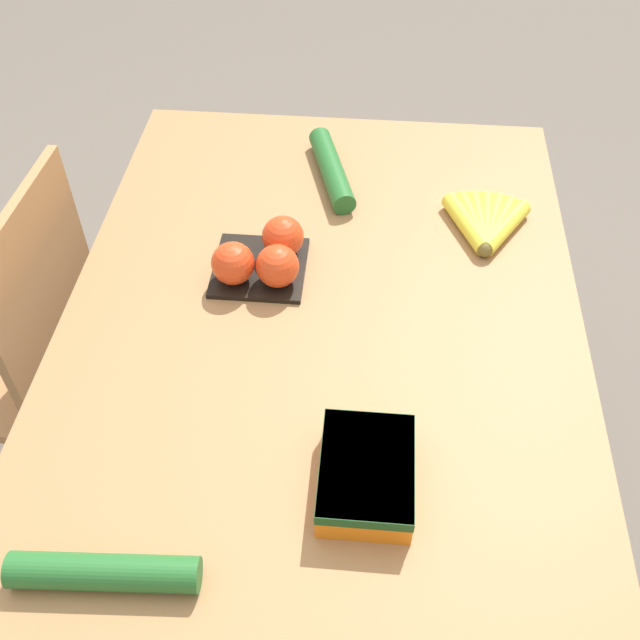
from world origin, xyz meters
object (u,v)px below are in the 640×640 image
object	(u,v)px
chair	(14,353)
banana_bunch	(485,224)
carrot_bag	(366,473)
cucumber_near	(332,169)
cucumber_far	(104,572)
tomato_pack	(264,257)

from	to	relation	value
chair	banana_bunch	distance (m)	1.05
carrot_bag	cucumber_near	size ratio (longest dim) A/B	0.71
cucumber_near	cucumber_far	bearing A→B (deg)	165.90
chair	banana_bunch	bearing A→B (deg)	102.87
tomato_pack	cucumber_far	xyz separation A→B (m)	(-0.61, 0.13, -0.02)
tomato_pack	cucumber_far	bearing A→B (deg)	168.08
carrot_bag	cucumber_near	bearing A→B (deg)	8.16
chair	tomato_pack	bearing A→B (deg)	93.98
chair	cucumber_near	distance (m)	0.80
chair	carrot_bag	world-z (taller)	chair
chair	cucumber_far	world-z (taller)	chair
carrot_bag	cucumber_near	xyz separation A→B (m)	(0.75, 0.11, -0.01)
carrot_bag	cucumber_far	bearing A→B (deg)	117.26
banana_bunch	cucumber_far	size ratio (longest dim) A/B	0.70
cucumber_near	cucumber_far	world-z (taller)	same
chair	cucumber_far	bearing A→B (deg)	39.52
chair	carrot_bag	bearing A→B (deg)	64.45
banana_bunch	cucumber_far	xyz separation A→B (m)	(-0.77, 0.55, 0.01)
tomato_pack	cucumber_near	size ratio (longest dim) A/B	0.67
cucumber_near	cucumber_far	size ratio (longest dim) A/B	1.00
banana_bunch	cucumber_near	distance (m)	0.35
banana_bunch	tomato_pack	distance (m)	0.45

